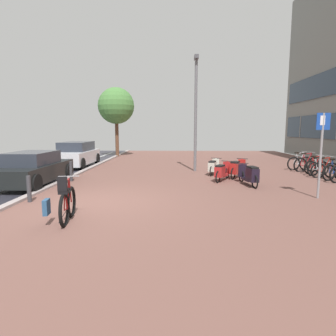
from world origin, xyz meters
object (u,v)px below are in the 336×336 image
object	(u,v)px
scooter_far	(213,167)
lamp_post	(196,108)
bicycle_rack_02	(335,172)
bollard_near	(29,189)
scooter_extra	(222,172)
bollard_far	(71,171)
bicycle_rack_05	(315,167)
scooter_near	(250,175)
bicycle_rack_04	(318,168)
bicycle_rack_03	(325,170)
parked_car_far	(76,154)
bicycle_foreground	(66,204)
scooter_mid	(237,169)
street_tree	(116,106)
parking_sign	(321,146)
parked_car_near	(33,169)
bicycle_rack_06	(307,164)
bicycle_rack_07	(300,163)

from	to	relation	value
scooter_far	lamp_post	world-z (taller)	lamp_post
bicycle_rack_02	bollard_near	size ratio (longest dim) A/B	1.69
scooter_extra	lamp_post	size ratio (longest dim) A/B	0.28
scooter_extra	lamp_post	bearing A→B (deg)	108.09
scooter_far	bollard_far	bearing A→B (deg)	-162.81
bollard_near	bicycle_rack_05	bearing A→B (deg)	27.32
bicycle_rack_05	scooter_near	distance (m)	5.04
bicycle_rack_04	lamp_post	size ratio (longest dim) A/B	0.22
bicycle_rack_03	bollard_far	distance (m)	10.87
bicycle_rack_05	bollard_near	world-z (taller)	bicycle_rack_05
scooter_extra	parked_car_far	size ratio (longest dim) A/B	0.41
bicycle_foreground	scooter_mid	bearing A→B (deg)	49.10
bicycle_rack_05	bollard_near	xyz separation A→B (m)	(-11.00, -5.68, 0.06)
parked_car_far	bollard_far	xyz separation A→B (m)	(1.46, -4.81, -0.26)
bicycle_rack_02	street_tree	distance (m)	15.61
scooter_near	parking_sign	world-z (taller)	parking_sign
scooter_extra	parked_car_near	distance (m)	7.45
bicycle_rack_06	parked_car_far	world-z (taller)	parked_car_far
parked_car_near	parked_car_far	size ratio (longest dim) A/B	1.01
bicycle_rack_02	scooter_extra	bearing A→B (deg)	-176.39
bicycle_foreground	bicycle_rack_02	size ratio (longest dim) A/B	1.13
scooter_extra	bicycle_rack_05	bearing A→B (deg)	23.65
parked_car_far	lamp_post	size ratio (longest dim) A/B	0.70
bicycle_rack_04	scooter_far	world-z (taller)	bicycle_rack_04
bicycle_rack_05	bollard_far	distance (m)	11.24
bicycle_rack_07	scooter_mid	bearing A→B (deg)	-146.19
scooter_far	lamp_post	xyz separation A→B (m)	(-0.77, 1.13, 2.78)
lamp_post	bollard_far	size ratio (longest dim) A/B	6.87
bicycle_rack_03	scooter_mid	size ratio (longest dim) A/B	0.82
scooter_mid	bicycle_rack_06	bearing A→B (deg)	26.59
bicycle_rack_07	bicycle_rack_03	bearing A→B (deg)	-89.13
parked_car_near	lamp_post	size ratio (longest dim) A/B	0.70
bicycle_rack_04	bollard_near	size ratio (longest dim) A/B	1.59
bicycle_rack_03	bicycle_rack_06	size ratio (longest dim) A/B	0.94
bicycle_rack_06	lamp_post	xyz separation A→B (m)	(-5.60, 0.04, 2.79)
parked_car_far	scooter_mid	bearing A→B (deg)	-24.46
scooter_near	bicycle_rack_02	bearing A→B (deg)	18.68
bicycle_rack_06	bollard_near	xyz separation A→B (m)	(-10.86, -6.29, 0.03)
street_tree	lamp_post	bearing A→B (deg)	-54.55
scooter_near	bicycle_rack_05	bearing A→B (deg)	38.31
bicycle_rack_07	scooter_far	bearing A→B (deg)	-160.36
scooter_mid	parked_car_near	distance (m)	8.33
bicycle_rack_07	parked_car_near	size ratio (longest dim) A/B	0.35
bicycle_rack_07	bollard_near	distance (m)	12.79
bicycle_rack_06	scooter_mid	world-z (taller)	bicycle_rack_06
parked_car_far	bollard_near	world-z (taller)	parked_car_far
bicycle_rack_07	parked_car_near	distance (m)	12.72
bicycle_rack_04	parking_sign	xyz separation A→B (m)	(-2.20, -4.42, 1.26)
bicycle_rack_05	parked_car_near	bearing A→B (deg)	-166.36
bicycle_foreground	bicycle_rack_07	world-z (taller)	bicycle_foreground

